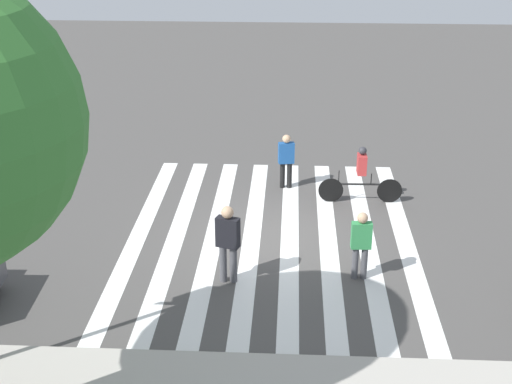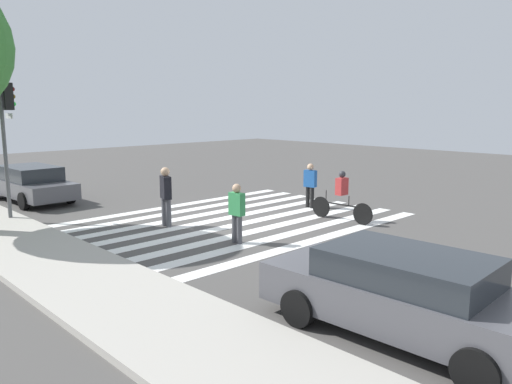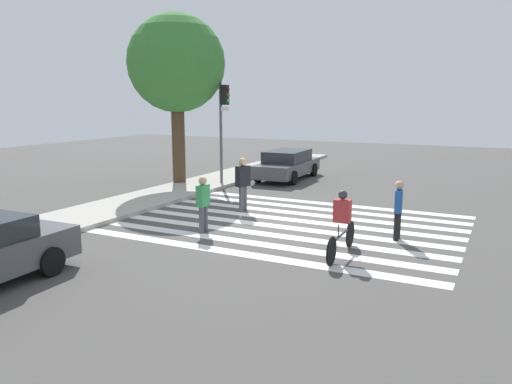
% 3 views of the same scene
% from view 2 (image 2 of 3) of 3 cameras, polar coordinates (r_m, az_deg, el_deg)
% --- Properties ---
extents(ground_plane, '(60.00, 60.00, 0.00)m').
position_cam_2_polar(ground_plane, '(16.31, -2.07, -3.21)').
color(ground_plane, '#4C4947').
extents(sidewalk_curb, '(36.00, 2.50, 0.14)m').
position_cam_2_polar(sidewalk_curb, '(13.11, -22.99, -6.91)').
color(sidewalk_curb, '#ADA89E').
rests_on(sidewalk_curb, ground_plane).
extents(crosswalk_stripes, '(7.16, 10.00, 0.01)m').
position_cam_2_polar(crosswalk_stripes, '(16.31, -2.07, -3.20)').
color(crosswalk_stripes, white).
rests_on(crosswalk_stripes, ground_plane).
extents(traffic_light, '(0.60, 0.50, 4.58)m').
position_cam_2_polar(traffic_light, '(17.57, -26.60, 7.28)').
color(traffic_light, '#515456').
rests_on(traffic_light, ground_plane).
extents(pedestrian_adult_yellow_jacket, '(0.56, 0.38, 1.84)m').
position_cam_2_polar(pedestrian_adult_yellow_jacket, '(15.48, -10.27, -0.15)').
color(pedestrian_adult_yellow_jacket, '#4C4C51').
rests_on(pedestrian_adult_yellow_jacket, ground_plane).
extents(pedestrian_adult_tall_backpack, '(0.46, 0.24, 1.63)m').
position_cam_2_polar(pedestrian_adult_tall_backpack, '(13.39, -2.21, -2.05)').
color(pedestrian_adult_tall_backpack, '#4C4C51').
rests_on(pedestrian_adult_tall_backpack, ground_plane).
extents(pedestrian_child_with_backpack, '(0.48, 0.28, 1.63)m').
position_cam_2_polar(pedestrian_child_with_backpack, '(18.21, 6.21, 1.04)').
color(pedestrian_child_with_backpack, black).
rests_on(pedestrian_child_with_backpack, ground_plane).
extents(cyclist_near_curb, '(2.32, 0.41, 1.64)m').
position_cam_2_polar(cyclist_near_curb, '(16.24, 9.75, -0.28)').
color(cyclist_near_curb, black).
rests_on(cyclist_near_curb, ground_plane).
extents(car_parked_dark_suv, '(4.76, 2.07, 1.40)m').
position_cam_2_polar(car_parked_dark_suv, '(8.40, 16.67, -11.06)').
color(car_parked_dark_suv, '#4C4C51').
rests_on(car_parked_dark_suv, ground_plane).
extents(car_parked_silver_sedan, '(4.75, 2.07, 1.39)m').
position_cam_2_polar(car_parked_silver_sedan, '(21.25, -24.36, 0.91)').
color(car_parked_silver_sedan, '#4C4C51').
rests_on(car_parked_silver_sedan, ground_plane).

